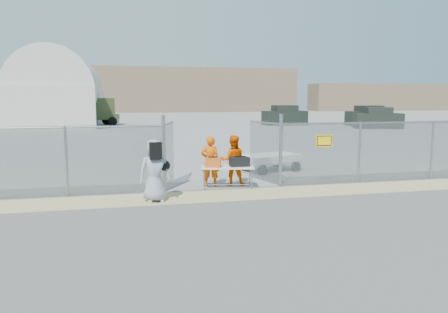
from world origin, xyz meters
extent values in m
plane|color=#565555|center=(0.00, 0.00, 0.00)|extent=(160.00, 160.00, 0.00)
cube|color=gray|center=(0.00, 42.00, 0.01)|extent=(160.00, 80.00, 0.01)
cube|color=tan|center=(0.00, 1.00, 0.01)|extent=(44.00, 1.60, 0.01)
cube|color=#E25C1C|center=(-0.37, 2.04, 0.91)|extent=(0.58, 0.47, 0.32)
cube|color=black|center=(0.54, 2.01, 0.91)|extent=(0.65, 0.39, 0.31)
imported|color=#EB5400|center=(-0.38, 2.46, 0.88)|extent=(0.72, 0.55, 1.76)
imported|color=#EB5400|center=(0.43, 2.48, 0.88)|extent=(0.99, 0.84, 1.77)
imported|color=#989AA8|center=(-2.39, 0.67, 0.93)|extent=(0.97, 0.69, 1.85)
camera|label=1|loc=(-3.22, -12.08, 3.07)|focal=35.00mm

